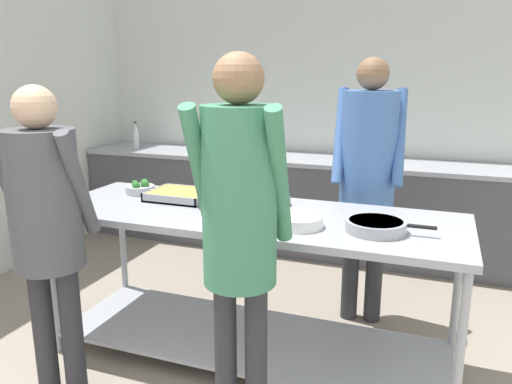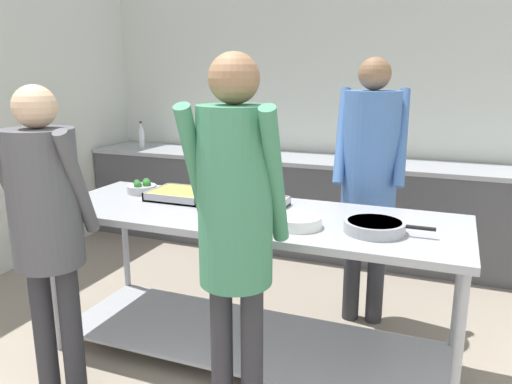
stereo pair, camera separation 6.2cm
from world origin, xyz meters
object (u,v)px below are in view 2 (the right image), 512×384
Objects in this scene: serving_tray_vegetables at (246,203)px; plate_stack at (297,222)px; broccoli_bowl at (142,188)px; guest_serving_left at (235,215)px; guest_serving_right at (46,213)px; water_bottle at (141,136)px; serving_tray_roast at (181,195)px; cook_behind_counter at (370,164)px; sauce_pan at (375,226)px.

plate_stack is (0.40, -0.26, 0.00)m from serving_tray_vegetables.
broccoli_bowl is 0.79m from serving_tray_vegetables.
guest_serving_left reaches higher than broccoli_bowl.
water_bottle is at bearing 115.05° from guest_serving_right.
cook_behind_counter is (1.09, 0.60, 0.17)m from serving_tray_roast.
broccoli_bowl is 0.68× the size of water_bottle.
serving_tray_roast is 0.86× the size of sauce_pan.
broccoli_bowl is at bearing 164.28° from plate_stack.
water_bottle is at bearing 124.34° from broccoli_bowl.
guest_serving_right is at bearing -154.06° from plate_stack.
broccoli_bowl is 0.73× the size of plate_stack.
guest_serving_right reaches higher than broccoli_bowl.
sauce_pan is at bearing -14.45° from serving_tray_vegetables.
guest_serving_left is 1.05m from guest_serving_right.
sauce_pan is 0.87m from cook_behind_counter.
serving_tray_vegetables is (0.78, -0.07, -0.01)m from broccoli_bowl.
guest_serving_right is 2.00m from cook_behind_counter.
plate_stack is at bearing 78.92° from guest_serving_left.
cook_behind_counter is (-0.17, 0.84, 0.16)m from sauce_pan.
water_bottle is at bearing 155.43° from cook_behind_counter.
guest_serving_right is at bearing -133.38° from cook_behind_counter.
guest_serving_right is at bearing -64.95° from water_bottle.
plate_stack is 0.59× the size of sauce_pan.
plate_stack is at bearing -33.05° from serving_tray_vegetables.
guest_serving_right is at bearing -132.27° from serving_tray_vegetables.
guest_serving_left is 0.99× the size of cook_behind_counter.
water_bottle is at bearing 138.80° from plate_stack.
water_bottle is (-2.39, 2.09, 0.09)m from plate_stack.
plate_stack is (1.19, -0.33, -0.01)m from broccoli_bowl.
sauce_pan is at bearing -36.17° from water_bottle.
plate_stack reaches higher than serving_tray_vegetables.
sauce_pan is 0.27× the size of guest_serving_right.
sauce_pan is at bearing 21.76° from guest_serving_right.
broccoli_bowl is 0.11× the size of guest_serving_left.
guest_serving_left is (1.08, -0.88, 0.17)m from broccoli_bowl.
guest_serving_left is 6.37× the size of water_bottle.
sauce_pan is (1.58, -0.28, -0.00)m from broccoli_bowl.
serving_tray_vegetables is at bearing 109.99° from guest_serving_left.
serving_tray_vegetables is 0.88m from guest_serving_left.
serving_tray_roast is at bearing -6.49° from broccoli_bowl.
broccoli_bowl is at bearing -158.34° from cook_behind_counter.
plate_stack is 0.94m from cook_behind_counter.
sauce_pan is 0.25× the size of guest_serving_left.
broccoli_bowl is 1.41m from guest_serving_left.
serving_tray_roast is (0.32, -0.04, -0.01)m from broccoli_bowl.
plate_stack is at bearing -15.72° from broccoli_bowl.
guest_serving_left reaches higher than water_bottle.
guest_serving_right reaches higher than serving_tray_roast.
guest_serving_right is (-0.75, -0.82, 0.08)m from serving_tray_vegetables.
sauce_pan reaches higher than serving_tray_roast.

